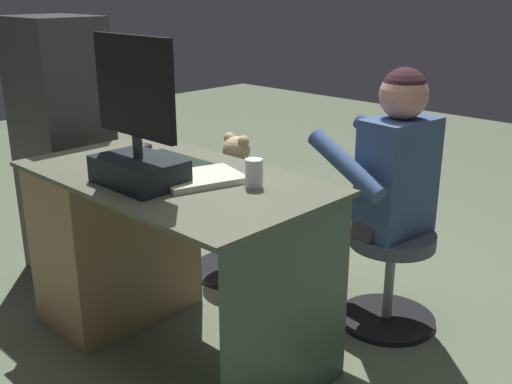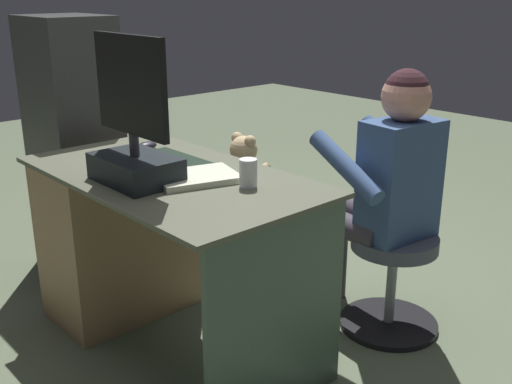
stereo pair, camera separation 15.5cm
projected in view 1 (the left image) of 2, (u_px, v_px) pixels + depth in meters
The scene contains 13 objects.
ground_plane at pixel (242, 313), 2.83m from camera, with size 10.00×10.00×0.00m, color #616D51.
desk at pixel (127, 238), 2.67m from camera, with size 1.26×0.70×0.76m.
monitor at pixel (137, 142), 2.17m from camera, with size 0.43×0.22×0.53m.
keyboard at pixel (181, 163), 2.45m from camera, with size 0.42×0.14×0.02m, color black.
computer_mouse at pixel (143, 148), 2.65m from camera, with size 0.06×0.10×0.04m, color #25222B.
cup at pixel (254, 173), 2.17m from camera, with size 0.06×0.06×0.10m, color white.
tv_remote at pixel (140, 160), 2.49m from camera, with size 0.04×0.15×0.02m, color black.
notebook_binder at pixel (200, 178), 2.25m from camera, with size 0.22×0.30×0.02m, color beige.
office_chair_teddy at pixel (237, 228), 3.17m from camera, with size 0.48×0.48×0.44m.
teddy_bear at pixel (238, 167), 3.07m from camera, with size 0.22×0.22×0.31m.
visitor_chair at pixel (390, 269), 2.68m from camera, with size 0.43×0.43×0.44m.
person at pixel (381, 176), 2.59m from camera, with size 0.52×0.52×1.14m.
equipment_rack at pixel (64, 150), 3.08m from camera, with size 0.44×0.36×1.31m, color #323332.
Camera 1 is at (-1.78, 1.75, 1.45)m, focal length 42.59 mm.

